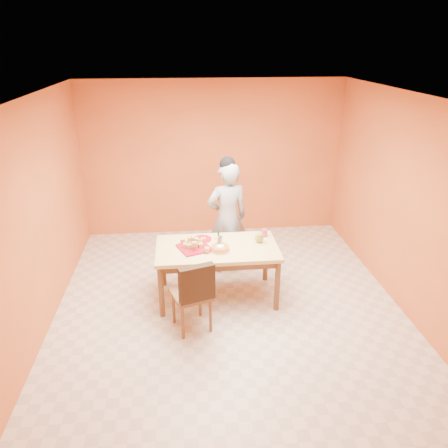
{
  "coord_description": "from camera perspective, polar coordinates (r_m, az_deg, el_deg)",
  "views": [
    {
      "loc": [
        -0.56,
        -4.92,
        3.27
      ],
      "look_at": [
        -0.03,
        0.3,
        1.05
      ],
      "focal_mm": 35.0,
      "sensor_mm": 36.0,
      "label": 1
    }
  ],
  "objects": [
    {
      "name": "magenta_glass",
      "position": [
        6.04,
        5.31,
        -1.19
      ],
      "size": [
        0.09,
        0.09,
        0.1
      ],
      "primitive_type": "cylinder",
      "rotation": [
        0.0,
        0.0,
        0.36
      ],
      "color": "#CE1F5F",
      "rests_on": "dining_table"
    },
    {
      "name": "sponge_cake",
      "position": [
        5.61,
        -0.49,
        -3.19
      ],
      "size": [
        0.3,
        0.3,
        0.05
      ],
      "primitive_type": "cylinder",
      "rotation": [
        0.0,
        0.0,
        0.38
      ],
      "color": "orange",
      "rests_on": "white_cake_plate"
    },
    {
      "name": "white_cake_plate",
      "position": [
        5.63,
        -0.49,
        -3.49
      ],
      "size": [
        0.28,
        0.28,
        0.01
      ],
      "primitive_type": "cylinder",
      "rotation": [
        0.0,
        0.0,
        -0.16
      ],
      "color": "silver",
      "rests_on": "dining_table"
    },
    {
      "name": "dining_table",
      "position": [
        5.78,
        -0.9,
        -3.84
      ],
      "size": [
        1.6,
        0.9,
        0.76
      ],
      "color": "#F0D37D",
      "rests_on": "floor"
    },
    {
      "name": "cake_server",
      "position": [
        5.76,
        -0.56,
        -2.1
      ],
      "size": [
        0.1,
        0.28,
        0.01
      ],
      "primitive_type": "cube",
      "rotation": [
        0.0,
        0.0,
        -0.17
      ],
      "color": "silver",
      "rests_on": "sponge_cake"
    },
    {
      "name": "wall_left",
      "position": [
        5.55,
        -23.12,
        0.77
      ],
      "size": [
        0.0,
        5.0,
        5.0
      ],
      "primitive_type": "plane",
      "rotation": [
        1.57,
        0.0,
        1.57
      ],
      "color": "orange",
      "rests_on": "floor"
    },
    {
      "name": "pastry_platter",
      "position": [
        5.7,
        -3.88,
        -3.12
      ],
      "size": [
        0.49,
        0.49,
        0.02
      ],
      "primitive_type": "cube",
      "rotation": [
        0.0,
        0.0,
        0.38
      ],
      "color": "maroon",
      "rests_on": "dining_table"
    },
    {
      "name": "egg_ornament",
      "position": [
        5.85,
        4.64,
        -1.74
      ],
      "size": [
        0.14,
        0.13,
        0.15
      ],
      "primitive_type": "ellipsoid",
      "rotation": [
        0.0,
        0.0,
        -0.27
      ],
      "color": "olive",
      "rests_on": "dining_table"
    },
    {
      "name": "person",
      "position": [
        6.42,
        0.43,
        0.77
      ],
      "size": [
        0.69,
        0.54,
        1.69
      ],
      "primitive_type": "imported",
      "rotation": [
        0.0,
        0.0,
        3.37
      ],
      "color": "gray",
      "rests_on": "floor"
    },
    {
      "name": "pastry_pile",
      "position": [
        5.67,
        -3.89,
        -2.51
      ],
      "size": [
        0.34,
        0.34,
        0.11
      ],
      "primitive_type": null,
      "color": "tan",
      "rests_on": "pastry_platter"
    },
    {
      "name": "wall_back",
      "position": [
        7.69,
        -1.45,
        8.47
      ],
      "size": [
        4.5,
        0.0,
        4.5
      ],
      "primitive_type": "plane",
      "rotation": [
        1.57,
        0.0,
        0.0
      ],
      "color": "orange",
      "rests_on": "floor"
    },
    {
      "name": "wall_right",
      "position": [
        5.98,
        22.6,
        2.4
      ],
      "size": [
        0.0,
        5.0,
        5.0
      ],
      "primitive_type": "plane",
      "rotation": [
        1.57,
        0.0,
        -1.57
      ],
      "color": "orange",
      "rests_on": "floor"
    },
    {
      "name": "floor",
      "position": [
        5.94,
        0.58,
        -10.48
      ],
      "size": [
        5.0,
        5.0,
        0.0
      ],
      "primitive_type": "plane",
      "color": "beige",
      "rests_on": "ground"
    },
    {
      "name": "ceiling",
      "position": [
        4.99,
        0.7,
        16.36
      ],
      "size": [
        5.0,
        5.0,
        0.0
      ],
      "primitive_type": "plane",
      "rotation": [
        3.14,
        0.0,
        0.0
      ],
      "color": "white",
      "rests_on": "wall_back"
    },
    {
      "name": "red_dinner_plate",
      "position": [
        5.95,
        -2.85,
        -1.98
      ],
      "size": [
        0.33,
        0.33,
        0.02
      ],
      "primitive_type": "cylinder",
      "rotation": [
        0.0,
        0.0,
        0.41
      ],
      "color": "maroon",
      "rests_on": "dining_table"
    },
    {
      "name": "dining_chair",
      "position": [
        5.26,
        -4.3,
        -9.03
      ],
      "size": [
        0.56,
        0.62,
        0.95
      ],
      "rotation": [
        0.0,
        0.0,
        0.31
      ],
      "color": "brown",
      "rests_on": "floor"
    },
    {
      "name": "checker_tin",
      "position": [
        6.14,
        5.15,
        -1.16
      ],
      "size": [
        0.12,
        0.12,
        0.03
      ],
      "primitive_type": "cylinder",
      "rotation": [
        0.0,
        0.0,
        -0.23
      ],
      "color": "#37220F",
      "rests_on": "dining_table"
    }
  ]
}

